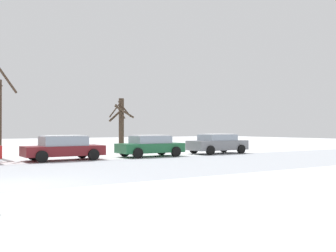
{
  "coord_description": "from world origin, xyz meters",
  "views": [
    {
      "loc": [
        -2.31,
        -12.35,
        1.78
      ],
      "look_at": [
        8.89,
        5.41,
        1.94
      ],
      "focal_mm": 40.78,
      "sensor_mm": 36.0,
      "label": 1
    }
  ],
  "objects": [
    {
      "name": "parked_car_green",
      "position": [
        9.73,
        8.87,
        0.71
      ],
      "size": [
        4.26,
        2.02,
        1.38
      ],
      "color": "#1E6038",
      "rests_on": "ground"
    },
    {
      "name": "ground_plane",
      "position": [
        0.0,
        0.0,
        0.0
      ],
      "size": [
        120.0,
        120.0,
        0.0
      ],
      "primitive_type": "plane",
      "color": "white"
    },
    {
      "name": "parked_car_gray",
      "position": [
        15.29,
        8.91,
        0.73
      ],
      "size": [
        4.35,
        2.13,
        1.42
      ],
      "color": "slate",
      "rests_on": "ground"
    },
    {
      "name": "tree_far_mid",
      "position": [
        9.44,
        12.64,
        2.14
      ],
      "size": [
        1.51,
        1.74,
        3.97
      ],
      "color": "#423326",
      "rests_on": "ground"
    },
    {
      "name": "parked_car_maroon",
      "position": [
        4.16,
        8.99,
        0.72
      ],
      "size": [
        4.42,
        2.08,
        1.42
      ],
      "color": "maroon",
      "rests_on": "ground"
    }
  ]
}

